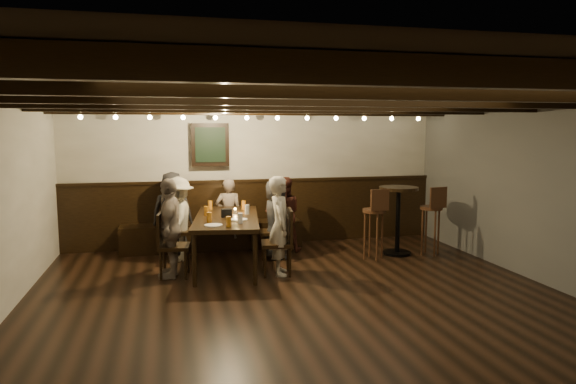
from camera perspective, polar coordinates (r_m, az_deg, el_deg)
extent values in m
plane|color=black|center=(5.90, 2.47, -12.98)|extent=(7.00, 7.00, 0.00)
plane|color=black|center=(5.55, 2.60, 10.98)|extent=(7.00, 7.00, 0.00)
plane|color=#BBB6A4|center=(8.99, -3.56, 1.82)|extent=(6.50, 0.00, 6.50)
plane|color=#575855|center=(7.19, 28.30, -0.33)|extent=(0.00, 7.00, 7.00)
cube|color=black|center=(9.04, -3.48, -2.30)|extent=(6.50, 0.08, 1.10)
cube|color=black|center=(8.74, -8.36, -4.85)|extent=(3.00, 0.45, 0.45)
cube|color=black|center=(8.76, -8.66, 5.22)|extent=(0.62, 0.12, 0.72)
cube|color=black|center=(8.70, -8.62, 5.21)|extent=(0.50, 0.02, 0.58)
cube|color=black|center=(2.87, 19.02, 12.45)|extent=(6.50, 0.10, 0.16)
cube|color=black|center=(3.90, 9.74, 11.21)|extent=(6.50, 0.10, 0.16)
cube|color=black|center=(4.99, 4.45, 10.37)|extent=(6.50, 0.10, 0.16)
cube|color=black|center=(6.10, 1.09, 9.78)|extent=(6.50, 0.10, 0.16)
cube|color=black|center=(7.23, -1.23, 9.36)|extent=(6.50, 0.10, 0.16)
cube|color=black|center=(8.37, -2.91, 9.05)|extent=(6.50, 0.10, 0.16)
sphere|color=#FFE099|center=(8.30, -22.08, 7.73)|extent=(0.07, 0.07, 0.07)
sphere|color=#FFE099|center=(8.21, -12.46, 8.09)|extent=(0.07, 0.07, 0.07)
sphere|color=#FFE099|center=(8.35, -2.88, 8.23)|extent=(0.07, 0.07, 0.07)
sphere|color=#FFE099|center=(8.70, 6.15, 8.15)|extent=(0.07, 0.07, 0.07)
sphere|color=#FFE099|center=(9.25, 14.29, 7.91)|extent=(0.07, 0.07, 0.07)
cube|color=black|center=(7.52, -6.83, -2.95)|extent=(1.17, 2.10, 0.06)
cylinder|color=black|center=(6.71, -10.37, -7.51)|extent=(0.06, 0.06, 0.69)
cylinder|color=black|center=(8.53, -9.22, -4.35)|extent=(0.06, 0.06, 0.69)
cylinder|color=black|center=(6.68, -3.67, -7.47)|extent=(0.06, 0.06, 0.69)
cylinder|color=black|center=(8.51, -3.98, -4.31)|extent=(0.06, 0.06, 0.69)
cube|color=black|center=(8.07, -11.69, -4.31)|extent=(0.49, 0.49, 0.05)
cube|color=black|center=(8.04, -13.13, -2.48)|extent=(0.10, 0.43, 0.47)
cube|color=black|center=(7.20, -12.51, -5.95)|extent=(0.46, 0.46, 0.05)
cube|color=black|center=(7.18, -14.02, -4.03)|extent=(0.10, 0.41, 0.44)
cube|color=black|center=(8.03, -1.69, -4.49)|extent=(0.45, 0.45, 0.05)
cube|color=black|center=(8.00, -0.40, -2.77)|extent=(0.09, 0.40, 0.44)
cube|color=black|center=(7.15, -1.26, -5.77)|extent=(0.47, 0.47, 0.05)
cube|color=black|center=(7.11, 0.25, -3.75)|extent=(0.10, 0.42, 0.46)
imported|color=#242326|center=(8.49, -12.72, -2.27)|extent=(0.71, 0.51, 1.33)
imported|color=slate|center=(8.58, -6.60, -2.49)|extent=(0.48, 0.35, 1.20)
imported|color=#51251B|center=(8.45, -0.51, -2.48)|extent=(0.66, 0.55, 1.24)
imported|color=#A9A48F|center=(8.04, -12.08, -2.94)|extent=(0.59, 0.89, 1.29)
imported|color=gray|center=(7.15, -12.96, -3.92)|extent=(0.44, 0.84, 1.36)
imported|color=#262628|center=(7.99, -1.33, -2.99)|extent=(0.48, 0.66, 1.25)
imported|color=#BDB4A0|center=(7.10, -0.86, -3.76)|extent=(0.40, 0.54, 1.37)
cylinder|color=#BF7219|center=(8.21, -8.64, -1.43)|extent=(0.07, 0.07, 0.14)
cylinder|color=#BF7219|center=(8.14, -4.94, -1.45)|extent=(0.07, 0.07, 0.14)
cylinder|color=#BF7219|center=(7.62, -9.07, -2.10)|extent=(0.07, 0.07, 0.14)
cylinder|color=silver|center=(7.70, -4.56, -1.94)|extent=(0.07, 0.07, 0.14)
cylinder|color=#BF7219|center=(7.07, -8.73, -2.81)|extent=(0.07, 0.07, 0.14)
cylinder|color=silver|center=(6.96, -5.33, -2.91)|extent=(0.07, 0.07, 0.14)
cylinder|color=#BF7219|center=(6.72, -6.62, -3.30)|extent=(0.07, 0.07, 0.14)
cylinder|color=white|center=(6.84, -8.27, -3.68)|extent=(0.24, 0.24, 0.01)
cylinder|color=white|center=(7.22, -5.48, -3.06)|extent=(0.24, 0.24, 0.01)
cube|color=black|center=(7.46, -6.85, -2.34)|extent=(0.15, 0.10, 0.12)
cylinder|color=beige|center=(7.81, -5.89, -2.17)|extent=(0.05, 0.05, 0.05)
cylinder|color=black|center=(8.54, 12.01, -6.62)|extent=(0.45, 0.45, 0.04)
cylinder|color=black|center=(8.44, 12.10, -3.22)|extent=(0.07, 0.07, 1.03)
cylinder|color=black|center=(8.36, 12.20, 0.39)|extent=(0.62, 0.62, 0.05)
cylinder|color=#3C2613|center=(8.02, 9.52, -2.06)|extent=(0.35, 0.35, 0.05)
cube|color=#3C2613|center=(7.85, 10.17, -0.90)|extent=(0.31, 0.08, 0.33)
cylinder|color=#3C2613|center=(8.50, 15.62, -1.71)|extent=(0.35, 0.35, 0.05)
cube|color=#3C2613|center=(8.34, 16.36, -0.61)|extent=(0.31, 0.08, 0.33)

